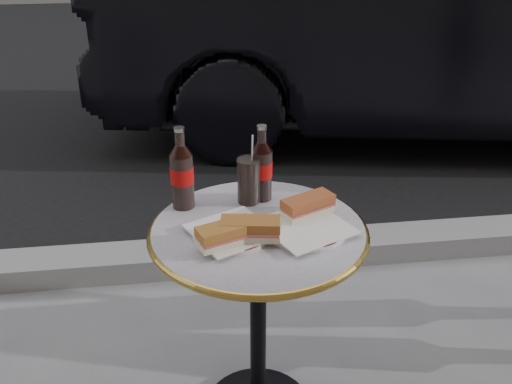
{
  "coord_description": "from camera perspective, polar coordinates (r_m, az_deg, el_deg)",
  "views": [
    {
      "loc": [
        -0.19,
        -1.37,
        1.55
      ],
      "look_at": [
        0.0,
        0.05,
        0.82
      ],
      "focal_mm": 40.0,
      "sensor_mm": 36.0,
      "label": 1
    }
  ],
  "objects": [
    {
      "name": "asphalt_road",
      "position": [
        6.55,
        -5.85,
        13.32
      ],
      "size": [
        40.0,
        8.0,
        0.0
      ],
      "primitive_type": "cube",
      "color": "black",
      "rests_on": "ground"
    },
    {
      "name": "parked_car",
      "position": [
        4.37,
        17.75,
        15.64
      ],
      "size": [
        2.45,
        4.91,
        1.54
      ],
      "primitive_type": "imported",
      "rotation": [
        0.0,
        0.0,
        1.39
      ],
      "color": "black",
      "rests_on": "ground"
    },
    {
      "name": "cola_bottle_right",
      "position": [
        1.71,
        0.56,
        2.93
      ],
      "size": [
        0.09,
        0.09,
        0.24
      ],
      "primitive_type": null,
      "rotation": [
        0.0,
        0.0,
        0.39
      ],
      "color": "black",
      "rests_on": "bistro_table"
    },
    {
      "name": "plate_left",
      "position": [
        1.57,
        -2.46,
        -4.16
      ],
      "size": [
        0.26,
        0.26,
        0.01
      ],
      "primitive_type": "cylinder",
      "rotation": [
        0.0,
        0.0,
        0.27
      ],
      "color": "silver",
      "rests_on": "bistro_table"
    },
    {
      "name": "sandwich_left_a",
      "position": [
        1.5,
        -3.0,
        -4.35
      ],
      "size": [
        0.17,
        0.12,
        0.05
      ],
      "primitive_type": "cube",
      "rotation": [
        0.0,
        0.0,
        0.36
      ],
      "color": "#A5652A",
      "rests_on": "plate_left"
    },
    {
      "name": "cola_glass",
      "position": [
        1.71,
        -0.74,
        1.16
      ],
      "size": [
        0.09,
        0.09,
        0.14
      ],
      "primitive_type": "cylinder",
      "rotation": [
        0.0,
        0.0,
        0.39
      ],
      "color": "black",
      "rests_on": "bistro_table"
    },
    {
      "name": "curb",
      "position": [
        2.72,
        -2.36,
        -6.34
      ],
      "size": [
        40.0,
        0.2,
        0.12
      ],
      "primitive_type": "cube",
      "color": "gray",
      "rests_on": "ground"
    },
    {
      "name": "plate_right",
      "position": [
        1.59,
        4.97,
        -3.68
      ],
      "size": [
        0.28,
        0.28,
        0.01
      ],
      "primitive_type": "cylinder",
      "rotation": [
        0.0,
        0.0,
        0.25
      ],
      "color": "white",
      "rests_on": "bistro_table"
    },
    {
      "name": "sandwich_right",
      "position": [
        1.64,
        5.2,
        -1.47
      ],
      "size": [
        0.17,
        0.13,
        0.05
      ],
      "primitive_type": "cube",
      "rotation": [
        0.0,
        0.0,
        0.44
      ],
      "color": "#A24E29",
      "rests_on": "plate_right"
    },
    {
      "name": "cola_bottle_left",
      "position": [
        1.67,
        -7.46,
        2.41
      ],
      "size": [
        0.09,
        0.09,
        0.25
      ],
      "primitive_type": null,
      "rotation": [
        0.0,
        0.0,
        0.23
      ],
      "color": "black",
      "rests_on": "bistro_table"
    },
    {
      "name": "sandwich_left_b",
      "position": [
        1.52,
        -0.56,
        -3.83
      ],
      "size": [
        0.17,
        0.1,
        0.05
      ],
      "primitive_type": "cube",
      "rotation": [
        0.0,
        0.0,
        -0.15
      ],
      "color": "#9D5C28",
      "rests_on": "plate_left"
    },
    {
      "name": "bistro_table",
      "position": [
        1.82,
        0.21,
        -13.56
      ],
      "size": [
        0.62,
        0.62,
        0.73
      ],
      "primitive_type": null,
      "color": "#BAB2C4",
      "rests_on": "ground"
    }
  ]
}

